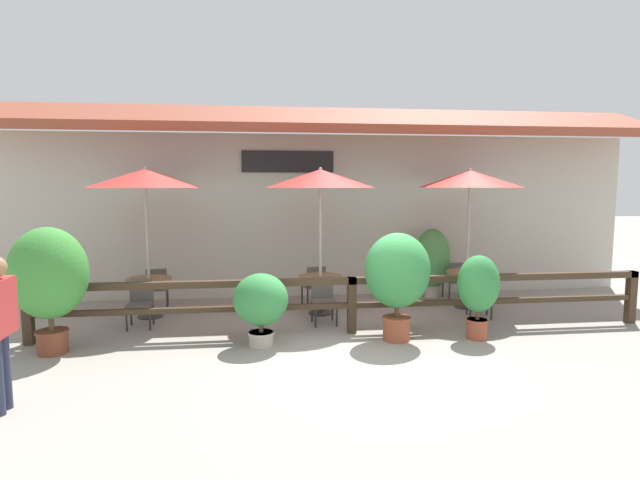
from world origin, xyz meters
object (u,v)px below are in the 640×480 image
at_px(chair_far_streetside, 479,293).
at_px(potted_plant_small_flowering, 397,274).
at_px(chair_near_streetside, 140,301).
at_px(chair_far_wallside, 456,279).
at_px(patio_umbrella_near, 145,179).
at_px(dining_table_near, 149,286).
at_px(potted_plant_broad_leaf, 49,276).
at_px(potted_plant_corner_fern, 478,288).
at_px(patio_umbrella_middle, 320,179).
at_px(dining_table_far, 467,279).
at_px(chair_middle_streetside, 323,298).
at_px(potted_plant_tall_tropical, 432,260).
at_px(patio_umbrella_far, 470,179).
at_px(dining_table_middle, 320,284).
at_px(potted_plant_entrance_palm, 261,302).
at_px(chair_middle_wallside, 314,284).
at_px(chair_near_wallside, 157,286).

xyz_separation_m(chair_far_streetside, potted_plant_small_flowering, (-1.94, -1.23, 0.62)).
relative_size(chair_near_streetside, chair_far_wallside, 1.00).
relative_size(patio_umbrella_near, dining_table_near, 3.42).
bearing_deg(potted_plant_broad_leaf, potted_plant_corner_fern, -0.84).
bearing_deg(patio_umbrella_middle, dining_table_far, 2.53).
relative_size(chair_middle_streetside, potted_plant_tall_tropical, 0.55).
relative_size(chair_middle_streetside, patio_umbrella_far, 0.30).
height_order(dining_table_near, patio_umbrella_far, patio_umbrella_far).
relative_size(patio_umbrella_near, dining_table_middle, 3.42).
relative_size(chair_middle_streetside, potted_plant_entrance_palm, 0.73).
xyz_separation_m(dining_table_far, potted_plant_corner_fern, (-0.69, -2.03, 0.25)).
xyz_separation_m(patio_umbrella_near, potted_plant_small_flowering, (4.25, -1.95, -1.53)).
xyz_separation_m(chair_middle_wallside, patio_umbrella_far, (3.06, -0.54, 2.15)).
distance_m(patio_umbrella_middle, chair_far_wallside, 3.84).
relative_size(chair_near_wallside, patio_umbrella_far, 0.30).
bearing_deg(patio_umbrella_far, chair_far_streetside, -95.11).
distance_m(patio_umbrella_near, chair_middle_wallside, 3.88).
bearing_deg(chair_middle_streetside, chair_middle_wallside, 87.23).
height_order(dining_table_near, chair_middle_wallside, chair_middle_wallside).
bearing_deg(chair_far_wallside, potted_plant_broad_leaf, 18.95).
bearing_deg(potted_plant_broad_leaf, patio_umbrella_far, 14.91).
bearing_deg(chair_far_wallside, patio_umbrella_middle, 14.33).
distance_m(dining_table_middle, potted_plant_tall_tropical, 2.91).
xyz_separation_m(patio_umbrella_far, chair_far_wallside, (0.06, 0.70, -2.15)).
height_order(dining_table_middle, potted_plant_entrance_palm, potted_plant_entrance_palm).
xyz_separation_m(chair_far_streetside, potted_plant_corner_fern, (-0.63, -1.32, 0.38)).
distance_m(chair_middle_streetside, potted_plant_tall_tropical, 3.28).
distance_m(dining_table_near, patio_umbrella_middle, 3.81).
xyz_separation_m(potted_plant_broad_leaf, potted_plant_tall_tropical, (6.88, 2.98, -0.34)).
distance_m(chair_far_wallside, potted_plant_tall_tropical, 0.66).
bearing_deg(dining_table_near, chair_far_wallside, 6.24).
distance_m(dining_table_near, dining_table_middle, 3.24).
xyz_separation_m(patio_umbrella_middle, chair_far_wallside, (3.08, 0.84, -2.15)).
xyz_separation_m(chair_near_wallside, chair_far_streetside, (6.17, -1.37, 0.00)).
distance_m(dining_table_middle, chair_middle_streetside, 0.68).
bearing_deg(dining_table_far, chair_near_wallside, 173.90).
bearing_deg(chair_far_streetside, patio_umbrella_middle, -177.30).
bearing_deg(chair_near_wallside, dining_table_middle, 157.73).
height_order(patio_umbrella_far, dining_table_far, patio_umbrella_far).
distance_m(chair_middle_wallside, potted_plant_tall_tropical, 2.76).
height_order(chair_near_wallside, patio_umbrella_middle, patio_umbrella_middle).
height_order(chair_near_wallside, potted_plant_broad_leaf, potted_plant_broad_leaf).
bearing_deg(potted_plant_corner_fern, chair_near_wallside, 154.12).
distance_m(chair_near_wallside, chair_far_wallside, 6.30).
relative_size(dining_table_near, chair_middle_wallside, 0.99).
relative_size(chair_middle_streetside, chair_far_wallside, 1.00).
relative_size(dining_table_near, potted_plant_tall_tropical, 0.54).
bearing_deg(patio_umbrella_far, patio_umbrella_middle, -177.47).
relative_size(dining_table_middle, chair_far_wallside, 0.99).
bearing_deg(patio_umbrella_far, potted_plant_small_flowering, -136.06).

